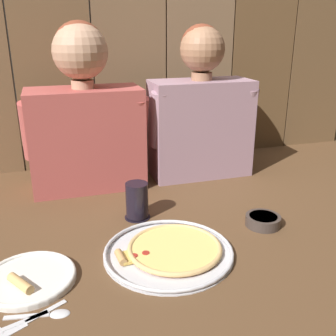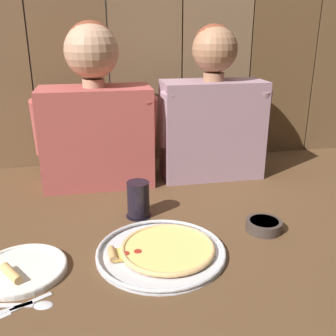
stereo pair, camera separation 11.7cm
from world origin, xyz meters
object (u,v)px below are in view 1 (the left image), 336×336
Objects in this scene: diner_left at (85,115)px; diner_right at (201,110)px; drinking_glass at (137,201)px; pizza_tray at (171,250)px; dinner_plate at (29,278)px; dipping_bowl at (263,220)px.

diner_left reaches higher than diner_right.
pizza_tray is at bearing -80.57° from drinking_glass.
drinking_glass is at bearing -136.67° from diner_right.
dinner_plate is 0.37× the size of diner_left.
dinner_plate is 0.41m from drinking_glass.
dinner_plate reaches higher than pizza_tray.
pizza_tray is at bearing -74.33° from diner_left.
dipping_bowl is at bearing -87.17° from diner_right.
drinking_glass is 0.40m from diner_left.
dinner_plate is 0.38× the size of diner_right.
diner_left is at bearing 110.04° from drinking_glass.
pizza_tray is 0.63m from diner_left.
diner_left is at bearing 69.81° from dinner_plate.
drinking_glass reaches higher than dinner_plate.
pizza_tray is 0.33m from dipping_bowl.
drinking_glass is at bearing 99.43° from pizza_tray.
diner_left is (-0.15, 0.55, 0.27)m from pizza_tray.
drinking_glass is 0.20× the size of diner_left.
diner_left is (-0.12, 0.32, 0.22)m from drinking_glass.
dipping_bowl is (0.69, 0.09, 0.01)m from dinner_plate.
dinner_plate is 2.08× the size of dipping_bowl.
diner_right reaches higher than dipping_bowl.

